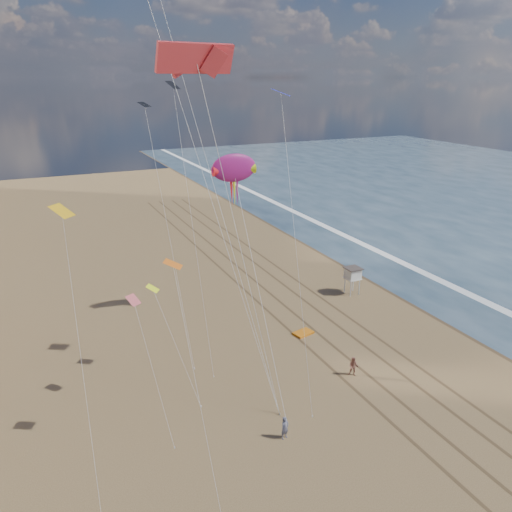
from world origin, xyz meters
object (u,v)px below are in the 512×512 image
at_px(grounded_kite, 303,333).
at_px(kite_flyer_a, 285,428).
at_px(show_kite, 234,168).
at_px(kite_flyer_b, 353,367).
at_px(lifeguard_stand, 353,274).

distance_m(grounded_kite, kite_flyer_a, 16.05).
bearing_deg(show_kite, kite_flyer_b, -74.30).
height_order(grounded_kite, show_kite, show_kite).
xyz_separation_m(grounded_kite, kite_flyer_a, (-9.17, -13.15, 0.79)).
distance_m(lifeguard_stand, show_kite, 20.21).
distance_m(show_kite, kite_flyer_a, 26.21).
bearing_deg(grounded_kite, kite_flyer_b, -102.43).
bearing_deg(kite_flyer_b, kite_flyer_a, -109.96).
distance_m(show_kite, kite_flyer_b, 22.65).
relative_size(grounded_kite, kite_flyer_a, 1.11).
bearing_deg(show_kite, kite_flyer_a, -103.15).
height_order(show_kite, kite_flyer_b, show_kite).
distance_m(kite_flyer_a, kite_flyer_b, 10.44).
relative_size(lifeguard_stand, kite_flyer_b, 1.85).
relative_size(show_kite, kite_flyer_a, 13.70).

